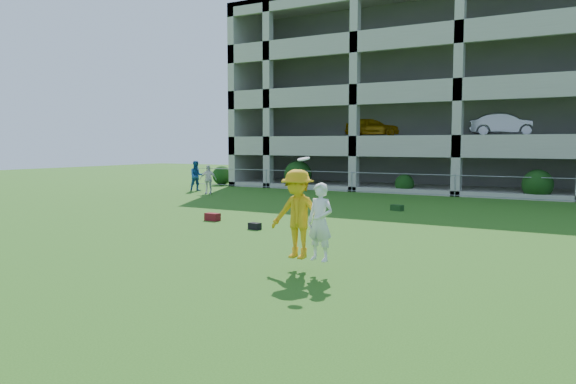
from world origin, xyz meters
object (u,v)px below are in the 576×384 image
Objects in this scene: bystander_a at (197,176)px; frisbee_contest at (301,215)px; bystander_b at (208,179)px; parking_garage at (490,95)px.

bystander_a is 22.04m from frisbee_contest.
bystander_a is at bearing 121.35° from bystander_b.
frisbee_contest reaches higher than bystander_a.
bystander_a is 2.14m from bystander_b.
bystander_a is 0.80× the size of frisbee_contest.
bystander_b is at bearing -131.70° from parking_garage.
frisbee_contest is 0.08× the size of parking_garage.
parking_garage is at bearing -10.48° from bystander_a.
parking_garage is (14.28, 12.86, 5.10)m from bystander_a.
frisbee_contest is at bearing -87.00° from parking_garage.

